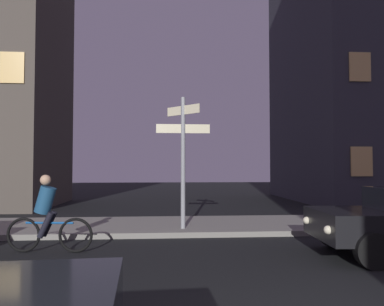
% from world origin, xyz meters
% --- Properties ---
extents(sidewalk_kerb, '(40.00, 3.10, 0.14)m').
position_xyz_m(sidewalk_kerb, '(0.00, 7.53, 0.07)').
color(sidewalk_kerb, gray).
rests_on(sidewalk_kerb, ground_plane).
extents(signpost, '(1.44, 0.83, 3.51)m').
position_xyz_m(signpost, '(-1.02, 6.61, 2.20)').
color(signpost, gray).
rests_on(signpost, sidewalk_kerb).
extents(cyclist, '(1.82, 0.37, 1.61)m').
position_xyz_m(cyclist, '(-3.95, 4.65, 0.75)').
color(cyclist, black).
rests_on(cyclist, ground_plane).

